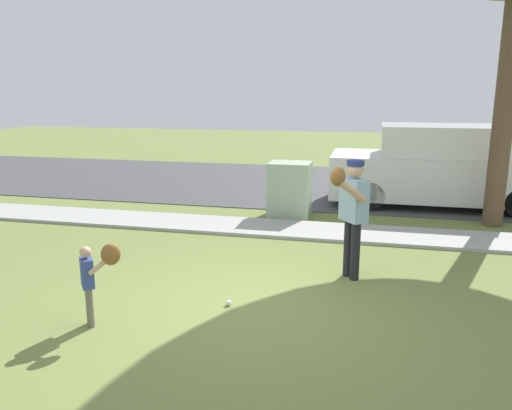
{
  "coord_description": "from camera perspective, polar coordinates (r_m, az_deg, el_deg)",
  "views": [
    {
      "loc": [
        1.33,
        -5.74,
        2.69
      ],
      "look_at": [
        -0.34,
        1.41,
        1.0
      ],
      "focal_mm": 35.17,
      "sensor_mm": 36.0,
      "label": 1
    }
  ],
  "objects": [
    {
      "name": "utility_cabinet",
      "position": [
        10.87,
        3.85,
        1.79
      ],
      "size": [
        0.89,
        0.73,
        1.18
      ],
      "primitive_type": "cube",
      "color": "#9EB293",
      "rests_on": "ground"
    },
    {
      "name": "sidewalk_strip",
      "position": [
        9.81,
        4.84,
        -2.82
      ],
      "size": [
        36.0,
        1.2,
        0.06
      ],
      "primitive_type": "cube",
      "color": "#A3A39E",
      "rests_on": "ground"
    },
    {
      "name": "ground_plane",
      "position": [
        9.72,
        4.75,
        -3.14
      ],
      "size": [
        48.0,
        48.0,
        0.0
      ],
      "primitive_type": "plane",
      "color": "olive"
    },
    {
      "name": "person_child",
      "position": [
        6.06,
        -17.89,
        -7.27
      ],
      "size": [
        0.54,
        0.3,
        1.01
      ],
      "rotation": [
        0.0,
        0.0,
        0.66
      ],
      "color": "#6B6656",
      "rests_on": "ground"
    },
    {
      "name": "person_adult",
      "position": [
        7.22,
        10.86,
        -0.16
      ],
      "size": [
        0.55,
        0.86,
        1.73
      ],
      "rotation": [
        0.0,
        0.0,
        -2.48
      ],
      "color": "black",
      "rests_on": "ground"
    },
    {
      "name": "road_surface",
      "position": [
        14.65,
        7.7,
        2.32
      ],
      "size": [
        36.0,
        6.8,
        0.02
      ],
      "primitive_type": "cube",
      "color": "#424244",
      "rests_on": "ground"
    },
    {
      "name": "baseball",
      "position": [
        6.52,
        -3.15,
        -11.06
      ],
      "size": [
        0.07,
        0.07,
        0.07
      ],
      "primitive_type": "sphere",
      "color": "white",
      "rests_on": "ground"
    },
    {
      "name": "parked_van_white",
      "position": [
        12.52,
        20.2,
        3.97
      ],
      "size": [
        5.0,
        1.95,
        1.88
      ],
      "rotation": [
        0.0,
        0.0,
        3.14
      ],
      "color": "silver",
      "rests_on": "road_surface"
    }
  ]
}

